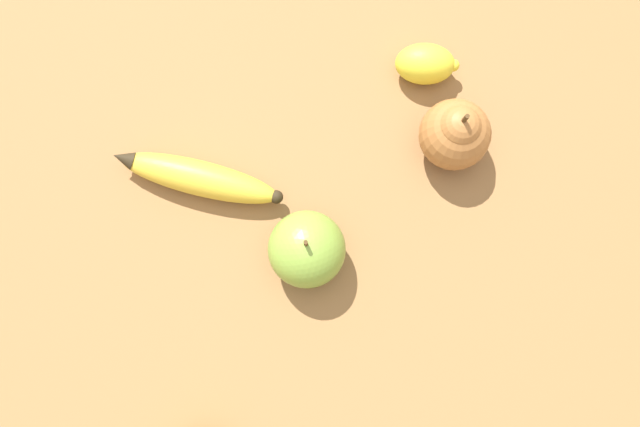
{
  "coord_description": "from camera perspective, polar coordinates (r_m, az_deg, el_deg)",
  "views": [
    {
      "loc": [
        -0.06,
        0.09,
        0.7
      ],
      "look_at": [
        0.07,
        0.05,
        0.03
      ],
      "focal_mm": 35.0,
      "sensor_mm": 36.0,
      "label": 1
    }
  ],
  "objects": [
    {
      "name": "banana",
      "position": [
        0.71,
        -11.1,
        3.23
      ],
      "size": [
        0.13,
        0.18,
        0.04
      ],
      "rotation": [
        0.0,
        0.0,
        1.05
      ],
      "color": "gold",
      "rests_on": "ground_plane"
    },
    {
      "name": "lemon",
      "position": [
        0.75,
        9.62,
        13.32
      ],
      "size": [
        0.07,
        0.08,
        0.05
      ],
      "rotation": [
        0.0,
        0.0,
        4.39
      ],
      "color": "yellow",
      "rests_on": "ground_plane"
    },
    {
      "name": "ground_plane",
      "position": [
        0.71,
        5.66,
        -4.52
      ],
      "size": [
        3.0,
        3.0,
        0.0
      ],
      "primitive_type": "plane",
      "color": "olive"
    },
    {
      "name": "apple",
      "position": [
        0.67,
        -1.22,
        -3.29
      ],
      "size": [
        0.08,
        0.08,
        0.09
      ],
      "color": "olive",
      "rests_on": "ground_plane"
    },
    {
      "name": "pear",
      "position": [
        0.71,
        12.28,
        7.17
      ],
      "size": [
        0.08,
        0.08,
        0.1
      ],
      "color": "#A36633",
      "rests_on": "ground_plane"
    }
  ]
}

